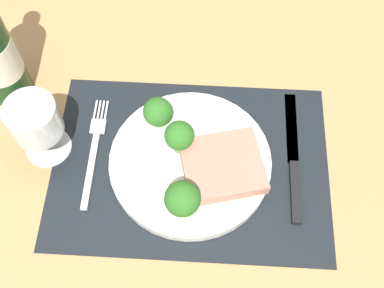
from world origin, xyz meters
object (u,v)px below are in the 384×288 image
fork (94,150)px  wine_glass (35,122)px  steak (222,166)px  plate (190,162)px  knife (294,165)px

fork → wine_glass: 10.27cm
fork → wine_glass: (-7.33, 0.39, 7.19)cm
steak → fork: bearing=172.0°
steak → plate: bearing=164.1°
steak → wine_glass: bearing=173.3°
fork → wine_glass: bearing=176.7°
plate → knife: plate is taller
plate → steak: steak is taller
knife → wine_glass: bearing=175.0°
steak → knife: 11.51cm
fork → knife: size_ratio=0.83×
knife → steak: bearing=-173.2°
wine_glass → steak: bearing=-6.7°
steak → knife: steak is taller
knife → wine_glass: (-38.47, 1.28, 7.13)cm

